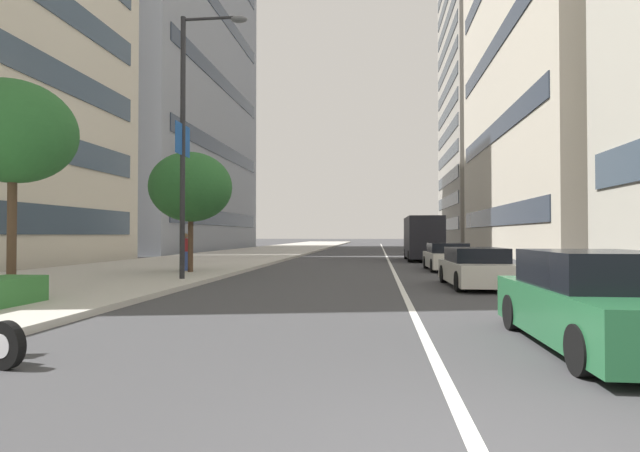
# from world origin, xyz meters

# --- Properties ---
(sidewalk_right_plaza) EXTENTS (160.00, 9.61, 0.15)m
(sidewalk_right_plaza) POSITION_xyz_m (30.00, 11.44, 0.07)
(sidewalk_right_plaza) COLOR #B2ADA3
(sidewalk_right_plaza) RESTS_ON ground
(lane_centre_stripe) EXTENTS (110.00, 0.16, 0.01)m
(lane_centre_stripe) POSITION_xyz_m (35.00, 0.00, 0.00)
(lane_centre_stripe) COLOR silver
(lane_centre_stripe) RESTS_ON ground
(car_lead_in_lane) EXTENTS (4.41, 1.91, 1.45)m
(car_lead_in_lane) POSITION_xyz_m (4.33, -2.47, 0.68)
(car_lead_in_lane) COLOR #236038
(car_lead_in_lane) RESTS_ON ground
(car_far_down_avenue) EXTENTS (4.19, 1.94, 1.27)m
(car_far_down_avenue) POSITION_xyz_m (13.04, -2.42, 0.61)
(car_far_down_avenue) COLOR beige
(car_far_down_avenue) RESTS_ON ground
(car_mid_block_traffic) EXTENTS (4.18, 1.96, 1.30)m
(car_mid_block_traffic) POSITION_xyz_m (20.58, -2.56, 0.61)
(car_mid_block_traffic) COLOR beige
(car_mid_block_traffic) RESTS_ON ground
(delivery_van_ahead) EXTENTS (6.09, 2.22, 2.86)m
(delivery_van_ahead) POSITION_xyz_m (29.40, -2.24, 1.52)
(delivery_van_ahead) COLOR black
(delivery_van_ahead) RESTS_ON ground
(street_lamp_with_banners) EXTENTS (1.26, 2.43, 9.27)m
(street_lamp_with_banners) POSITION_xyz_m (13.28, 7.27, 5.61)
(street_lamp_with_banners) COLOR #232326
(street_lamp_with_banners) RESTS_ON sidewalk_right_plaza
(street_tree_by_lamp_post) EXTENTS (3.05, 3.05, 5.44)m
(street_tree_by_lamp_post) POSITION_xyz_m (8.02, 9.90, 4.28)
(street_tree_by_lamp_post) COLOR #473323
(street_tree_by_lamp_post) RESTS_ON sidewalk_right_plaza
(street_tree_mid_sidewalk) EXTENTS (3.41, 3.41, 4.99)m
(street_tree_mid_sidewalk) POSITION_xyz_m (16.39, 8.49, 3.68)
(street_tree_mid_sidewalk) COLOR #473323
(street_tree_mid_sidewalk) RESTS_ON sidewalk_right_plaza
(pedestrian_on_plaza) EXTENTS (0.42, 0.48, 1.61)m
(pedestrian_on_plaza) POSITION_xyz_m (17.09, 9.00, 0.96)
(pedestrian_on_plaza) COLOR #33478C
(pedestrian_on_plaza) RESTS_ON sidewalk_right_plaza
(office_tower_mid_left) EXTENTS (27.81, 20.20, 39.43)m
(office_tower_mid_left) POSITION_xyz_m (37.07, -18.69, 19.71)
(office_tower_mid_left) COLOR beige
(office_tower_mid_left) RESTS_ON ground
(office_tower_far_left_down_avenue) EXTENTS (19.89, 16.47, 38.47)m
(office_tower_far_left_down_avenue) POSITION_xyz_m (63.48, -16.82, 19.24)
(office_tower_far_left_down_avenue) COLOR gray
(office_tower_far_left_down_avenue) RESTS_ON ground
(office_tower_behind_plaza) EXTENTS (29.98, 16.87, 42.81)m
(office_tower_behind_plaza) POSITION_xyz_m (47.81, 25.64, 21.40)
(office_tower_behind_plaza) COLOR gray
(office_tower_behind_plaza) RESTS_ON ground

